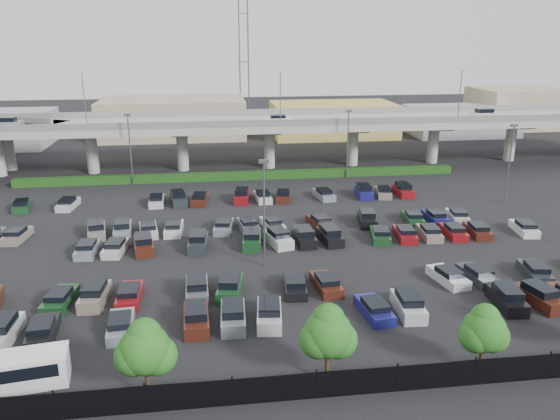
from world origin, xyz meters
The scene contains 10 objects.
ground centered at (0.00, 0.00, 0.00)m, with size 280.00×280.00×0.00m, color black.
overpass centered at (-0.21, 31.96, 6.97)m, with size 150.00×13.00×15.80m.
hedge centered at (0.00, 25.00, 0.55)m, with size 66.00×1.60×1.10m, color #123910.
fence centered at (-0.05, -28.00, 0.90)m, with size 70.00×0.10×2.00m.
tree_row centered at (0.70, -26.53, 3.52)m, with size 65.07×3.66×5.94m.
shuttle_bus centered at (-17.37, -24.39, 1.15)m, with size 6.81×3.15×2.11m.
parked_cars centered at (-0.60, -4.73, 0.62)m, with size 63.05×36.67×1.67m.
light_poles centered at (-4.13, 2.00, 6.24)m, with size 66.90×48.38×10.30m.
distant_buildings centered at (12.38, 61.81, 3.74)m, with size 138.00×24.00×9.00m.
comm_tower centered at (4.00, 74.00, 15.61)m, with size 2.40×2.40×30.00m.
Camera 1 is at (-4.80, -55.31, 20.89)m, focal length 35.00 mm.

